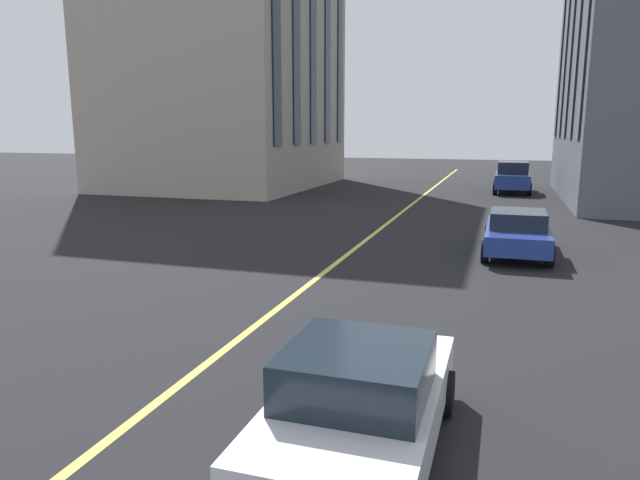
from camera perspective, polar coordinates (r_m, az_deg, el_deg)
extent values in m
cube|color=#D8C64C|center=(18.19, 3.40, -0.94)|extent=(80.00, 0.16, 0.01)
cube|color=silver|center=(6.88, 4.10, -16.46)|extent=(3.90, 1.75, 0.55)
cube|color=#19232D|center=(6.47, 3.74, -12.89)|extent=(1.64, 1.54, 0.55)
cylinder|color=black|center=(8.32, 0.48, -13.47)|extent=(0.60, 0.21, 0.60)
cylinder|color=black|center=(8.02, 12.40, -14.70)|extent=(0.60, 0.21, 0.60)
cube|color=navy|center=(36.68, 18.66, 5.72)|extent=(4.70, 1.95, 0.80)
cube|color=#19232D|center=(36.63, 18.73, 6.89)|extent=(2.58, 1.72, 0.70)
cylinder|color=black|center=(38.26, 17.20, 5.39)|extent=(0.76, 0.27, 0.76)
cylinder|color=black|center=(38.28, 20.01, 5.23)|extent=(0.76, 0.27, 0.76)
cylinder|color=black|center=(35.17, 17.11, 4.95)|extent=(0.76, 0.27, 0.76)
cylinder|color=black|center=(35.19, 20.16, 4.77)|extent=(0.76, 0.27, 0.76)
cube|color=navy|center=(18.37, 19.08, 0.47)|extent=(4.40, 1.80, 0.55)
cube|color=#19232D|center=(18.07, 19.19, 1.98)|extent=(1.85, 1.58, 0.50)
cylinder|color=black|center=(19.85, 16.47, 0.55)|extent=(0.64, 0.22, 0.64)
cylinder|color=black|center=(19.89, 21.45, 0.26)|extent=(0.64, 0.22, 0.64)
cylinder|color=black|center=(16.99, 16.18, -1.12)|extent=(0.64, 0.22, 0.64)
cylinder|color=black|center=(17.04, 21.99, -1.45)|extent=(0.64, 0.22, 0.64)
cube|color=#A89E8E|center=(40.28, -9.54, 20.22)|extent=(15.28, 12.16, 20.70)
cube|color=#19232D|center=(35.18, -2.41, 22.43)|extent=(1.10, 0.10, 15.73)
cube|color=#19232D|center=(38.01, -0.70, 21.56)|extent=(1.10, 0.10, 15.73)
cube|color=#19232D|center=(40.87, 0.76, 20.81)|extent=(1.10, 0.10, 15.73)
cube|color=#19232D|center=(43.76, 2.02, 20.14)|extent=(1.10, 0.10, 15.73)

